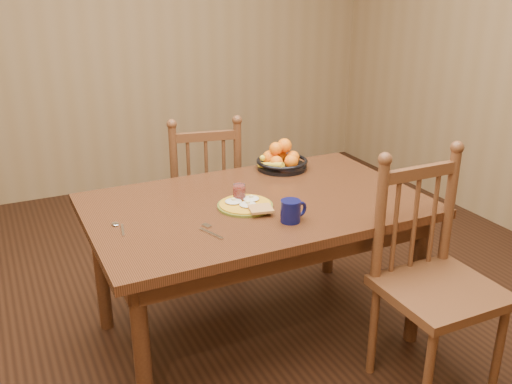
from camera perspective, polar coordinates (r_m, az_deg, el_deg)
name	(u,v)px	position (r m, az deg, el deg)	size (l,w,h in m)	color
room	(256,77)	(2.59, 0.00, 11.42)	(4.52, 5.02, 2.72)	black
dining_table	(256,218)	(2.79, 0.00, -2.58)	(1.60, 1.00, 0.75)	black
chair_far	(203,197)	(3.53, -5.28, -0.53)	(0.53, 0.51, 1.00)	#472615
chair_near	(434,281)	(2.66, 17.37, -8.53)	(0.48, 0.46, 1.06)	#472615
breakfast_plate	(246,205)	(2.69, -1.01, -1.29)	(0.26, 0.30, 0.04)	#59601E
fork	(210,231)	(2.45, -4.65, -3.87)	(0.06, 0.18, 0.00)	silver
spoon	(118,226)	(2.56, -13.66, -3.31)	(0.05, 0.16, 0.01)	silver
coffee_mug	(291,211)	(2.53, 3.56, -1.88)	(0.13, 0.09, 0.10)	#090C35
juice_glass	(239,194)	(2.73, -1.68, -0.20)	(0.06, 0.06, 0.09)	silver
fruit_bowl	(281,160)	(3.21, 2.55, 3.23)	(0.29, 0.29, 0.17)	black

